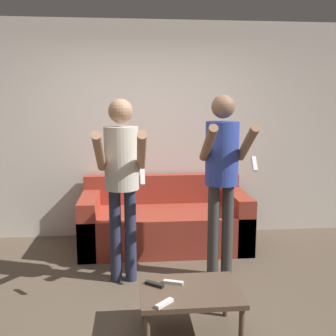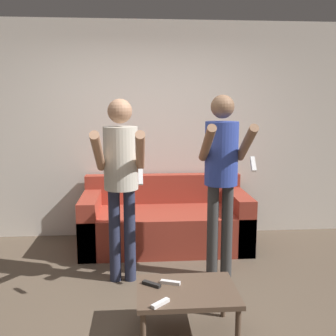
% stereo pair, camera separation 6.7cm
% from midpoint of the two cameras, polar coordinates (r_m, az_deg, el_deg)
% --- Properties ---
extents(ground_plane, '(14.00, 14.00, 0.00)m').
position_cam_midpoint_polar(ground_plane, '(3.46, -2.81, -20.07)').
color(ground_plane, brown).
extents(wall_back, '(6.40, 0.06, 2.70)m').
position_cam_midpoint_polar(wall_back, '(5.01, -3.96, 5.42)').
color(wall_back, silver).
rests_on(wall_back, ground_plane).
extents(couch, '(1.94, 0.91, 0.81)m').
position_cam_midpoint_polar(couch, '(4.74, -0.94, -7.93)').
color(couch, '#9E3828').
rests_on(couch, ground_plane).
extents(person_standing_left, '(0.44, 0.74, 1.74)m').
position_cam_midpoint_polar(person_standing_left, '(3.64, -7.27, -0.31)').
color(person_standing_left, '#282D47').
rests_on(person_standing_left, ground_plane).
extents(person_standing_right, '(0.43, 0.64, 1.78)m').
position_cam_midpoint_polar(person_standing_right, '(3.73, 7.35, 0.26)').
color(person_standing_right, '#383838').
rests_on(person_standing_right, ground_plane).
extents(coffee_table, '(0.73, 0.54, 0.36)m').
position_cam_midpoint_polar(coffee_table, '(3.02, 2.55, -17.84)').
color(coffee_table, brown).
rests_on(coffee_table, ground_plane).
extents(remote_near, '(0.13, 0.13, 0.02)m').
position_cam_midpoint_polar(remote_near, '(2.79, -1.26, -19.04)').
color(remote_near, white).
rests_on(remote_near, coffee_table).
extents(remote_mid, '(0.14, 0.12, 0.02)m').
position_cam_midpoint_polar(remote_mid, '(3.04, -2.54, -16.50)').
color(remote_mid, black).
rests_on(remote_mid, coffee_table).
extents(remote_far, '(0.15, 0.09, 0.02)m').
position_cam_midpoint_polar(remote_far, '(3.06, 0.11, -16.27)').
color(remote_far, white).
rests_on(remote_far, coffee_table).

